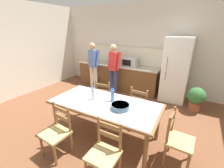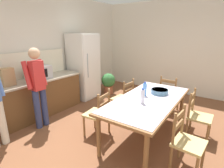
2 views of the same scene
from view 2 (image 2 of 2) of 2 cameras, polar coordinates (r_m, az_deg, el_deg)
name	(u,v)px [view 2 (image 2 of 2)]	position (r m, az deg, el deg)	size (l,w,h in m)	color
ground_plane	(127,137)	(3.48, 4.82, -16.96)	(8.32, 8.32, 0.00)	brown
wall_back	(37,52)	(4.84, -23.39, 9.66)	(6.52, 0.12, 2.90)	silver
wall_right	(181,48)	(5.98, 21.61, 10.91)	(0.12, 5.20, 2.90)	silver
kitchen_counter	(20,103)	(4.31, -27.95, -5.48)	(3.03, 0.66, 0.88)	brown
counter_splashback	(7,68)	(4.39, -31.09, 4.54)	(2.99, 0.03, 0.60)	#EFE8CB
refrigerator	(84,66)	(5.26, -9.18, 5.68)	(0.72, 0.73, 1.89)	white
microwave	(38,72)	(4.36, -22.88, 3.53)	(0.50, 0.39, 0.30)	#B2B7BC
paper_bag	(7,77)	(4.04, -31.01, 1.95)	(0.24, 0.16, 0.36)	tan
dining_table	(148,102)	(3.26, 11.69, -5.87)	(2.14, 1.03, 0.77)	brown
bottle_near_centre	(142,96)	(2.96, 9.92, -4.01)	(0.07, 0.07, 0.27)	silver
bottle_off_centre	(145,89)	(3.32, 10.63, -1.72)	(0.07, 0.07, 0.27)	#4C8ED6
serving_bowl	(160,91)	(3.52, 15.26, -2.28)	(0.32, 0.32, 0.09)	slate
chair_side_far_right	(124,99)	(4.06, 3.81, -4.78)	(0.44, 0.43, 0.91)	olive
chair_side_near_right	(198,116)	(3.61, 26.22, -9.37)	(0.43, 0.41, 0.91)	olive
chair_side_far_left	(98,114)	(3.35, -4.53, -9.65)	(0.46, 0.44, 0.91)	olive
chair_side_near_left	(186,142)	(2.78, 23.12, -16.97)	(0.45, 0.43, 0.91)	olive
chair_head_end	(169,94)	(4.55, 18.09, -3.24)	(0.42, 0.44, 0.91)	olive
person_at_counter	(38,84)	(3.77, -23.10, -0.08)	(0.41, 0.28, 1.64)	navy
potted_plant	(108,82)	(5.59, -1.19, 0.64)	(0.44, 0.44, 0.67)	brown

